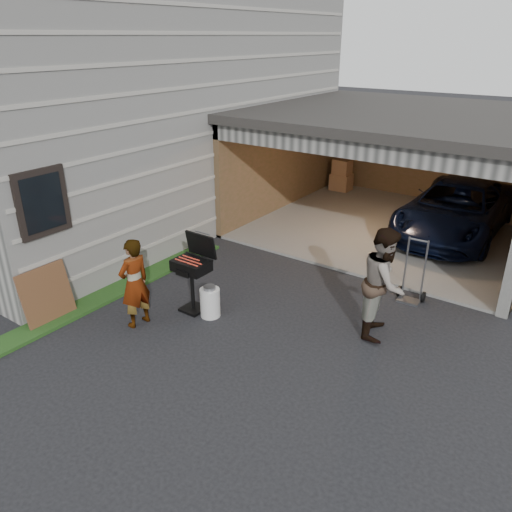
# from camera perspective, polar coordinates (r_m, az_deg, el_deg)

# --- Properties ---
(ground) EXTENTS (80.00, 80.00, 0.00)m
(ground) POSITION_cam_1_polar(r_m,az_deg,el_deg) (8.25, -6.75, -9.00)
(ground) COLOR black
(ground) RESTS_ON ground
(house) EXTENTS (7.00, 11.00, 5.50)m
(house) POSITION_cam_1_polar(r_m,az_deg,el_deg) (14.16, -14.99, 16.23)
(house) COLOR #474744
(house) RESTS_ON ground
(groundcover_strip) EXTENTS (0.50, 8.00, 0.06)m
(groundcover_strip) POSITION_cam_1_polar(r_m,az_deg,el_deg) (9.24, -21.56, -6.61)
(groundcover_strip) COLOR #193814
(groundcover_strip) RESTS_ON ground
(garage) EXTENTS (6.80, 6.30, 2.90)m
(garage) POSITION_cam_1_polar(r_m,az_deg,el_deg) (12.76, 16.76, 11.22)
(garage) COLOR #605E59
(garage) RESTS_ON ground
(minivan) EXTENTS (2.11, 4.50, 1.25)m
(minivan) POSITION_cam_1_polar(r_m,az_deg,el_deg) (12.82, 21.87, 4.76)
(minivan) COLOR black
(minivan) RESTS_ON ground
(woman) EXTENTS (0.41, 0.59, 1.54)m
(woman) POSITION_cam_1_polar(r_m,az_deg,el_deg) (8.36, -13.72, -3.03)
(woman) COLOR #C9D4FC
(woman) RESTS_ON ground
(man) EXTENTS (0.88, 1.02, 1.81)m
(man) POSITION_cam_1_polar(r_m,az_deg,el_deg) (8.09, 14.40, -2.96)
(man) COLOR #44241A
(man) RESTS_ON ground
(bbq_grill) EXTENTS (0.62, 0.54, 1.37)m
(bbq_grill) POSITION_cam_1_polar(r_m,az_deg,el_deg) (8.61, -7.24, -1.33)
(bbq_grill) COLOR black
(bbq_grill) RESTS_ON ground
(propane_tank) EXTENTS (0.41, 0.41, 0.52)m
(propane_tank) POSITION_cam_1_polar(r_m,az_deg,el_deg) (8.64, -5.27, -5.32)
(propane_tank) COLOR white
(propane_tank) RESTS_ON ground
(plywood_panel) EXTENTS (0.24, 0.88, 0.97)m
(plywood_panel) POSITION_cam_1_polar(r_m,az_deg,el_deg) (9.05, -22.79, -4.16)
(plywood_panel) COLOR #53351C
(plywood_panel) RESTS_ON ground
(hand_truck) EXTENTS (0.50, 0.38, 1.20)m
(hand_truck) POSITION_cam_1_polar(r_m,az_deg,el_deg) (9.53, 17.32, -3.60)
(hand_truck) COLOR slate
(hand_truck) RESTS_ON ground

